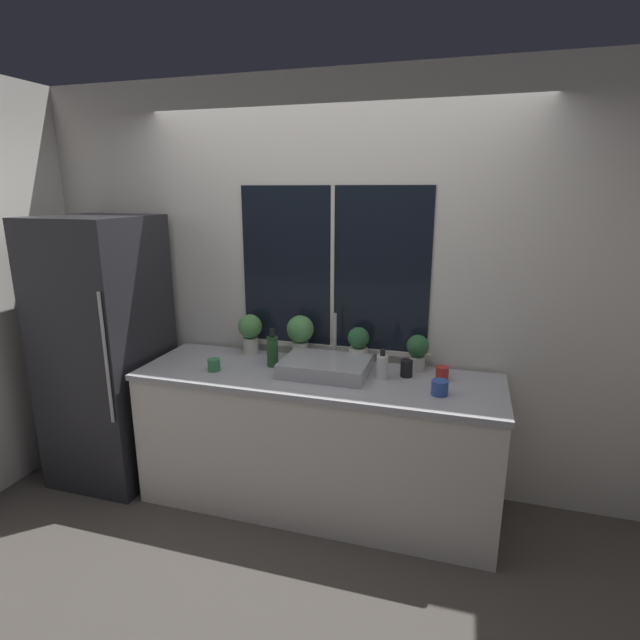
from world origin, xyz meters
name	(u,v)px	position (x,y,z in m)	size (l,w,h in m)	color
ground_plane	(300,533)	(0.00, 0.00, 0.00)	(14.00, 14.00, 0.00)	#4C4742
wall_back	(334,289)	(0.00, 0.74, 1.35)	(8.00, 0.09, 2.70)	silver
wall_left	(135,261)	(-2.12, 1.50, 1.35)	(0.06, 7.00, 2.70)	silver
counter	(316,440)	(0.00, 0.33, 0.45)	(2.24, 0.69, 0.89)	white
refrigerator	(106,351)	(-1.50, 0.29, 0.91)	(0.67, 0.72, 1.83)	#232328
sink	(326,366)	(0.05, 0.38, 0.93)	(0.53, 0.43, 0.33)	#ADADB2
potted_plant_far_left	(250,330)	(-0.56, 0.60, 1.06)	(0.16, 0.16, 0.28)	silver
potted_plant_center_left	(300,333)	(-0.19, 0.60, 1.07)	(0.18, 0.18, 0.30)	silver
potted_plant_center_right	(358,345)	(0.20, 0.60, 1.02)	(0.14, 0.14, 0.25)	silver
potted_plant_far_right	(418,350)	(0.58, 0.60, 1.02)	(0.14, 0.14, 0.23)	silver
soap_bottle	(382,366)	(0.40, 0.39, 0.97)	(0.07, 0.07, 0.18)	white
bottle_tall	(273,351)	(-0.32, 0.41, 0.99)	(0.07, 0.07, 0.25)	#235128
mug_black	(406,368)	(0.53, 0.46, 0.94)	(0.07, 0.07, 0.10)	black
mug_blue	(440,388)	(0.74, 0.24, 0.93)	(0.09, 0.09, 0.08)	#3351AD
mug_red	(442,374)	(0.74, 0.46, 0.93)	(0.08, 0.08, 0.08)	#B72D28
mug_green	(214,365)	(-0.64, 0.22, 0.93)	(0.08, 0.08, 0.08)	#38844C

